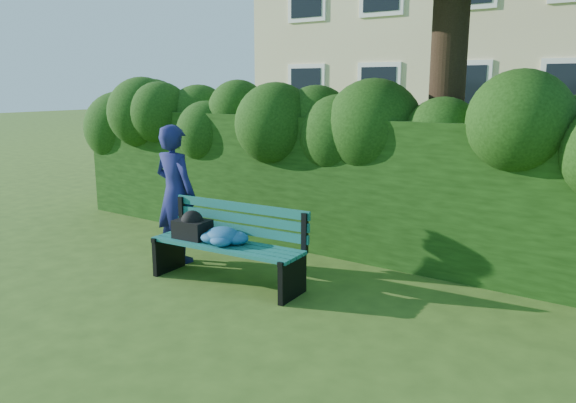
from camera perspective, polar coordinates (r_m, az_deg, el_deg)
The scene contains 4 objects.
ground at distance 6.02m, azimuth -3.36°, elevation -9.85°, with size 80.00×80.00×0.00m, color #36511A.
hedge at distance 7.55m, azimuth 7.06°, elevation 1.67°, with size 10.00×1.00×1.80m.
park_bench at distance 6.42m, azimuth -6.79°, elevation -3.84°, with size 1.87×0.70×0.89m.
man_reading at distance 7.20m, azimuth -11.37°, elevation 0.78°, with size 0.63×0.42×1.74m, color navy.
Camera 1 is at (3.52, -4.35, 2.23)m, focal length 35.00 mm.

